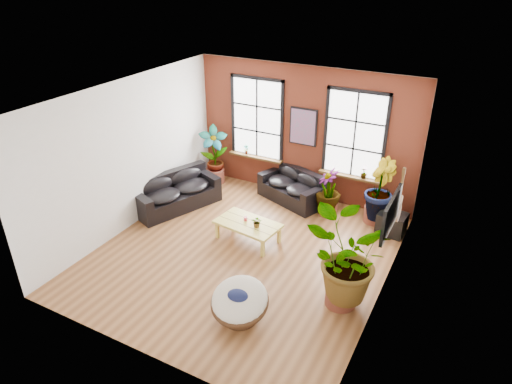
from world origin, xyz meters
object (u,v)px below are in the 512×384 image
coffee_table (248,225)px  papasan_chair (240,302)px  sofa_back (294,187)px  sofa_left (175,192)px

coffee_table → papasan_chair: 2.60m
coffee_table → sofa_back: bearing=94.3°
coffee_table → papasan_chair: papasan_chair is taller
sofa_back → coffee_table: (-0.13, -2.29, 0.03)m
sofa_back → coffee_table: sofa_back is taller
sofa_left → papasan_chair: 4.58m
sofa_left → coffee_table: size_ratio=1.57×
sofa_back → papasan_chair: sofa_back is taller
sofa_left → papasan_chair: size_ratio=2.05×
sofa_back → papasan_chair: bearing=-57.3°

